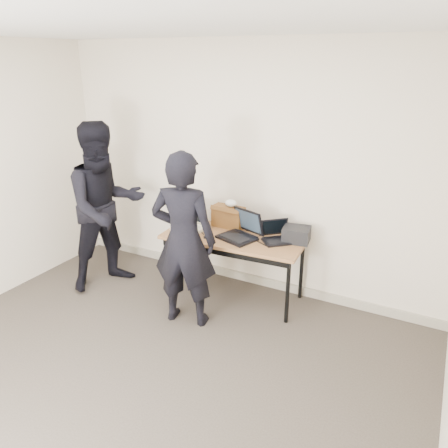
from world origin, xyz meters
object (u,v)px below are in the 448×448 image
Objects in this scene: person_observer at (106,207)px; desk at (233,242)px; laptop_beige at (191,225)px; laptop_center at (241,232)px; equipment_box at (296,234)px; person_typist at (184,241)px; laptop_right at (276,236)px; leather_satchel at (228,216)px.

desk is at bearing -49.20° from person_observer.
laptop_center is (0.59, 0.06, 0.01)m from laptop_beige.
person_typist is (-0.84, -0.82, 0.07)m from equipment_box.
equipment_box is at bearing -48.58° from person_observer.
laptop_right is at bearing -49.22° from person_observer.
laptop_right is (0.36, 0.10, -0.02)m from laptop_center.
person_observer is (-1.40, -0.38, 0.28)m from desk.
person_typist is (-0.21, -0.63, 0.21)m from desk.
laptop_right is 0.63m from leather_satchel.
laptop_center is at bearing 16.81° from laptop_beige.
laptop_beige is 0.59m from laptop_center.
equipment_box is at bearing -21.08° from laptop_right.
laptop_center is (0.08, 0.02, 0.12)m from desk.
equipment_box is (0.19, 0.08, 0.03)m from laptop_right.
laptop_center is at bearing -49.25° from person_observer.
laptop_center is at bearing 10.36° from desk.
desk is 0.15m from laptop_center.
laptop_center reaches higher than desk.
person_observer is at bearing -146.31° from laptop_center.
laptop_beige reaches higher than equipment_box.
laptop_right is 1.91m from person_observer.
laptop_right is 0.23× the size of person_typist.
laptop_right reaches higher than equipment_box.
equipment_box is 2.11m from person_observer.
equipment_box is 1.18m from person_typist.
laptop_right is 1.52× the size of equipment_box.
laptop_center is 1.54m from person_observer.
person_observer is (-1.19, 0.26, 0.07)m from person_typist.
laptop_center is 1.75× the size of equipment_box.
laptop_beige is at bearing -43.40° from person_observer.
leather_satchel is at bearing 160.34° from laptop_center.
person_observer is (-1.48, -0.40, 0.16)m from laptop_center.
laptop_center is at bearing -126.62° from person_typist.
desk is 0.52m from laptop_beige.
leather_satchel is at bearing -37.92° from person_observer.
laptop_right is (0.44, 0.12, 0.11)m from desk.
equipment_box is at bearing 13.19° from desk.
person_typist is (-0.65, -0.75, 0.10)m from laptop_right.
equipment_box is at bearing -148.06° from person_typist.
laptop_right is at bearing -158.43° from equipment_box.
desk is 0.82× the size of person_observer.
laptop_center reaches higher than laptop_beige.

